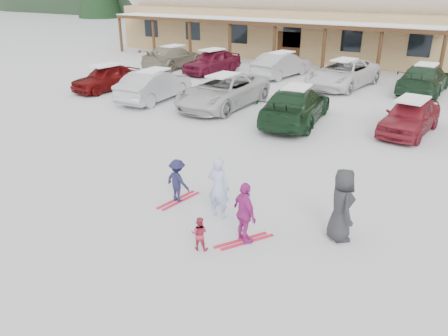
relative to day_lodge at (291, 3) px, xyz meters
The scene contains 19 objects.
ground 29.63m from the day_lodge, 72.16° to the right, with size 160.00×160.00×0.00m, color silver.
day_lodge is the anchor object (origin of this frame).
adult_skier 29.55m from the day_lodge, 70.90° to the right, with size 0.60×0.40×1.65m, color #A9BDEA.
toddler_red 31.13m from the day_lodge, 71.12° to the right, with size 0.39×0.31×0.81m, color #AE2C43.
child_navy 28.96m from the day_lodge, 73.45° to the right, with size 0.79×0.45×1.22m, color #1B1B3D.
skis_child_navy 29.04m from the day_lodge, 73.45° to the right, with size 0.20×1.40×0.03m, color red.
child_magenta 30.61m from the day_lodge, 69.33° to the right, with size 0.88×0.37×1.51m, color #B1288C.
skis_child_magenta 30.70m from the day_lodge, 69.33° to the right, with size 0.20×1.40×0.03m, color red.
bystander_dark 30.14m from the day_lodge, 65.18° to the right, with size 0.86×0.56×1.77m, color #28292B.
parked_car_0 19.19m from the day_lodge, 99.46° to the right, with size 1.65×4.09×1.39m, color #5D0A0A.
parked_car_1 19.38m from the day_lodge, 88.16° to the right, with size 1.63×4.66×1.54m, color #ACADB2.
parked_car_2 19.16m from the day_lodge, 77.04° to the right, with size 2.56×5.55×1.54m, color silver.
parked_car_3 21.01m from the day_lodge, 66.69° to the right, with size 2.15×5.29×1.53m, color #16311B.
parked_car_4 22.32m from the day_lodge, 55.00° to the right, with size 1.64×4.06×1.38m, color maroon.
parked_car_7 12.37m from the day_lodge, 109.75° to the right, with size 2.10×5.17×1.50m, color gray.
parked_car_8 11.93m from the day_lodge, 93.42° to the right, with size 1.80×4.48×1.53m, color maroon.
parked_car_9 11.46m from the day_lodge, 70.01° to the right, with size 1.63×4.66×1.54m, color #A1A2A6.
parked_car_10 14.13m from the day_lodge, 54.63° to the right, with size 2.57×5.58×1.55m, color white.
parked_car_11 16.35m from the day_lodge, 40.59° to the right, with size 2.14×5.27×1.53m, color #1E3C25.
Camera 1 is at (5.74, -8.29, 5.61)m, focal length 35.00 mm.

